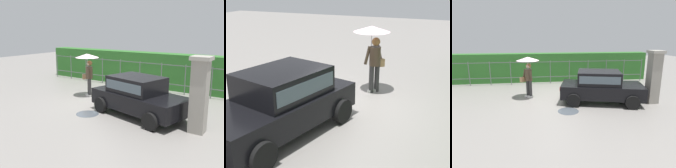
% 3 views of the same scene
% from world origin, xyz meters
% --- Properties ---
extents(ground_plane, '(40.00, 40.00, 0.00)m').
position_xyz_m(ground_plane, '(0.00, 0.00, 0.00)').
color(ground_plane, gray).
extents(car, '(3.99, 2.56, 1.48)m').
position_xyz_m(car, '(2.12, -0.66, 0.80)').
color(car, black).
rests_on(car, ground).
extents(pedestrian, '(1.10, 1.10, 2.05)m').
position_xyz_m(pedestrian, '(-1.23, 0.49, 1.55)').
color(pedestrian, '#333333').
rests_on(pedestrian, ground).
extents(gate_pillar, '(0.60, 0.60, 2.42)m').
position_xyz_m(gate_pillar, '(4.48, -1.07, 1.24)').
color(gate_pillar, gray).
rests_on(gate_pillar, ground).
extents(fence_section, '(12.58, 0.05, 1.50)m').
position_xyz_m(fence_section, '(0.04, 3.34, 0.83)').
color(fence_section, '#59605B').
rests_on(fence_section, ground).
extents(hedge_row, '(13.53, 0.90, 1.90)m').
position_xyz_m(hedge_row, '(0.04, 4.18, 0.95)').
color(hedge_row, '#2D6B28').
rests_on(hedge_row, ground).
extents(puddle_near, '(0.88, 0.88, 0.00)m').
position_xyz_m(puddle_near, '(0.46, -1.64, 0.00)').
color(puddle_near, '#4C545B').
rests_on(puddle_near, ground).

